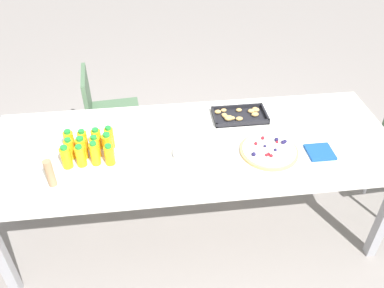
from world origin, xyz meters
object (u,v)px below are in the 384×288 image
(snack_tray, at_px, (239,116))
(cardboard_tube, at_px, (50,173))
(party_table, at_px, (194,151))
(juice_bottle_10, at_px, (97,139))
(juice_bottle_5, at_px, (82,148))
(fruit_pizza, at_px, (269,151))
(chair_far_left, at_px, (105,110))
(juice_bottle_4, at_px, (70,149))
(juice_bottle_9, at_px, (83,140))
(plate_stack, at_px, (188,153))
(juice_bottle_1, at_px, (81,156))
(juice_bottle_3, at_px, (109,155))
(juice_bottle_0, at_px, (66,157))
(juice_bottle_11, at_px, (110,138))
(juice_bottle_8, at_px, (69,141))
(juice_bottle_7, at_px, (108,145))
(juice_bottle_2, at_px, (95,154))
(napkin_stack, at_px, (320,152))
(juice_bottle_6, at_px, (95,147))

(snack_tray, relative_size, cardboard_tube, 2.13)
(party_table, xyz_separation_m, juice_bottle_10, (-0.57, 0.03, 0.12))
(juice_bottle_5, bearing_deg, fruit_pizza, -4.81)
(party_table, height_order, juice_bottle_10, juice_bottle_10)
(chair_far_left, relative_size, juice_bottle_4, 6.21)
(juice_bottle_10, relative_size, snack_tray, 0.39)
(juice_bottle_9, distance_m, juice_bottle_10, 0.08)
(plate_stack, bearing_deg, juice_bottle_1, -179.17)
(chair_far_left, distance_m, cardboard_tube, 1.14)
(chair_far_left, distance_m, juice_bottle_3, 1.00)
(juice_bottle_10, relative_size, cardboard_tube, 0.84)
(juice_bottle_0, height_order, juice_bottle_11, juice_bottle_11)
(juice_bottle_8, bearing_deg, juice_bottle_9, -3.20)
(chair_far_left, bearing_deg, juice_bottle_1, -7.54)
(juice_bottle_0, xyz_separation_m, juice_bottle_7, (0.22, 0.08, 0.00))
(fruit_pizza, bearing_deg, juice_bottle_10, 170.48)
(juice_bottle_1, xyz_separation_m, juice_bottle_8, (-0.08, 0.15, -0.00))
(juice_bottle_3, distance_m, juice_bottle_10, 0.17)
(juice_bottle_8, height_order, juice_bottle_10, same)
(juice_bottle_8, height_order, plate_stack, juice_bottle_8)
(juice_bottle_4, xyz_separation_m, snack_tray, (1.04, 0.28, -0.05))
(chair_far_left, xyz_separation_m, juice_bottle_7, (0.10, -0.86, 0.32))
(juice_bottle_2, relative_size, fruit_pizza, 0.44)
(juice_bottle_0, bearing_deg, juice_bottle_1, 3.12)
(juice_bottle_0, height_order, juice_bottle_5, juice_bottle_0)
(juice_bottle_7, bearing_deg, party_table, 4.27)
(juice_bottle_9, xyz_separation_m, cardboard_tube, (-0.14, -0.29, 0.02))
(party_table, bearing_deg, juice_bottle_5, -175.99)
(juice_bottle_5, height_order, plate_stack, juice_bottle_5)
(party_table, height_order, juice_bottle_7, juice_bottle_7)
(juice_bottle_4, bearing_deg, juice_bottle_9, 45.90)
(juice_bottle_1, xyz_separation_m, napkin_stack, (1.37, -0.06, -0.06))
(juice_bottle_7, relative_size, juice_bottle_10, 1.08)
(juice_bottle_10, relative_size, juice_bottle_11, 0.94)
(juice_bottle_1, distance_m, napkin_stack, 1.37)
(juice_bottle_11, height_order, cardboard_tube, cardboard_tube)
(chair_far_left, relative_size, juice_bottle_2, 5.51)
(juice_bottle_7, relative_size, juice_bottle_8, 1.08)
(juice_bottle_2, distance_m, fruit_pizza, 1.00)
(juice_bottle_8, relative_size, fruit_pizza, 0.40)
(fruit_pizza, bearing_deg, juice_bottle_11, 169.88)
(juice_bottle_2, relative_size, juice_bottle_3, 1.14)
(juice_bottle_1, relative_size, juice_bottle_4, 1.03)
(chair_far_left, xyz_separation_m, napkin_stack, (1.32, -1.00, 0.26))
(party_table, height_order, juice_bottle_0, juice_bottle_0)
(chair_far_left, distance_m, juice_bottle_9, 0.85)
(party_table, height_order, juice_bottle_9, juice_bottle_9)
(juice_bottle_0, height_order, juice_bottle_3, juice_bottle_0)
(juice_bottle_3, height_order, juice_bottle_11, juice_bottle_11)
(juice_bottle_6, bearing_deg, juice_bottle_8, 153.26)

